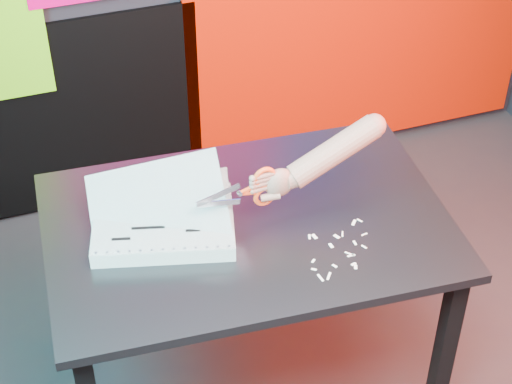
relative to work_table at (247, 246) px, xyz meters
name	(u,v)px	position (x,y,z in m)	size (l,w,h in m)	color
room	(405,75)	(0.29, -0.30, 0.69)	(3.01, 3.01, 2.71)	#27262A
work_table	(247,246)	(0.00, 0.00, 0.00)	(1.22, 0.86, 0.75)	black
printout_stack	(164,223)	(-0.24, 0.04, 0.12)	(0.46, 0.38, 0.21)	silver
scissors	(259,188)	(0.03, -0.02, 0.22)	(0.24, 0.03, 0.13)	silver
hand_forearm	(325,156)	(0.23, 0.00, 0.27)	(0.41, 0.10, 0.19)	#AB695B
paper_clippings	(338,250)	(0.20, -0.20, 0.09)	(0.22, 0.21, 0.00)	white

